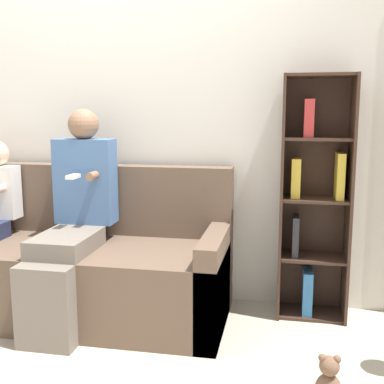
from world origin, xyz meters
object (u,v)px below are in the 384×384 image
object	(u,v)px
couch	(78,267)
bookshelf	(314,200)
adult_seated	(73,214)
teddy_bear	(329,381)

from	to	relation	value
couch	bookshelf	xyz separation A→B (m)	(1.50, 0.29, 0.45)
adult_seated	bookshelf	world-z (taller)	bookshelf
adult_seated	bookshelf	size ratio (longest dim) A/B	0.87
couch	teddy_bear	bearing A→B (deg)	-25.83
adult_seated	teddy_bear	world-z (taller)	adult_seated
bookshelf	teddy_bear	distance (m)	1.22
couch	adult_seated	size ratio (longest dim) A/B	1.46
bookshelf	couch	bearing A→B (deg)	-169.21
couch	teddy_bear	world-z (taller)	couch
bookshelf	teddy_bear	bearing A→B (deg)	-87.96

